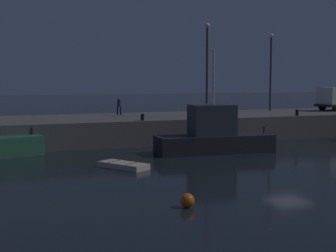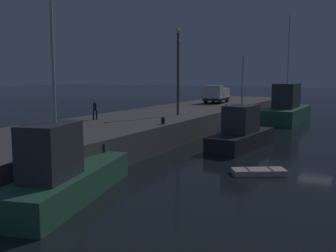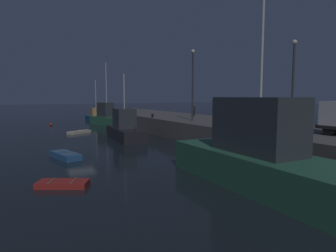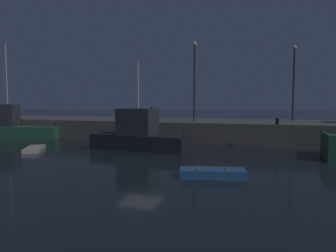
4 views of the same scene
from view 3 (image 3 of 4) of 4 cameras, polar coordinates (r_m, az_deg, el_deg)
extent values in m
plane|color=black|center=(29.15, -16.69, -3.80)|extent=(320.00, 320.00, 0.00)
cube|color=#5B5956|center=(35.18, 7.62, -0.34)|extent=(69.78, 9.90, 2.00)
cube|color=#2D6647|center=(16.32, 17.85, -8.17)|extent=(11.94, 4.13, 1.76)
cube|color=#33383D|center=(16.18, 17.21, 0.19)|extent=(4.86, 2.58, 2.95)
cylinder|color=silver|center=(16.53, 18.18, 19.96)|extent=(0.14, 0.14, 8.32)
cube|color=#2D6647|center=(49.11, -11.21, 0.94)|extent=(9.73, 4.82, 1.32)
cube|color=#33383D|center=(50.34, -12.20, 3.16)|extent=(3.20, 2.36, 2.39)
cylinder|color=silver|center=(49.94, -12.04, 8.29)|extent=(0.14, 0.14, 6.58)
cylinder|color=#262626|center=(45.44, -8.36, 1.76)|extent=(0.10, 0.10, 0.50)
cube|color=#232328|center=(32.81, -8.43, -1.46)|extent=(8.55, 3.25, 1.25)
cube|color=#33383D|center=(32.86, -8.57, 1.52)|extent=(3.22, 2.27, 2.14)
cylinder|color=silver|center=(32.69, -8.61, 6.73)|extent=(0.14, 0.14, 3.82)
cylinder|color=#262626|center=(29.04, -6.51, -0.64)|extent=(0.10, 0.10, 0.50)
cube|color=#195193|center=(59.38, -14.03, 1.48)|extent=(7.78, 2.88, 0.86)
cube|color=tan|center=(59.19, -14.03, 2.66)|extent=(2.87, 1.86, 1.60)
cylinder|color=silver|center=(58.56, -14.00, 6.04)|extent=(0.14, 0.14, 5.36)
cylinder|color=#262626|center=(55.90, -13.27, 1.94)|extent=(0.10, 0.10, 0.50)
cube|color=#2D6099|center=(23.86, -19.51, -5.44)|extent=(3.51, 1.99, 0.45)
cube|color=olive|center=(24.48, -20.21, -4.61)|extent=(0.34, 1.08, 0.04)
cube|color=olive|center=(23.16, -18.80, -5.14)|extent=(0.34, 1.08, 0.04)
cube|color=beige|center=(39.34, -17.02, -1.13)|extent=(2.59, 3.24, 0.32)
cube|color=olive|center=(38.87, -17.76, -0.97)|extent=(0.97, 0.62, 0.04)
cube|color=olive|center=(39.77, -16.31, -0.77)|extent=(0.97, 0.62, 0.04)
cube|color=#B22823|center=(16.61, -19.93, -10.60)|extent=(2.23, 2.83, 0.30)
cube|color=olive|center=(16.77, -21.83, -9.92)|extent=(0.92, 0.55, 0.04)
cube|color=olive|center=(16.38, -18.03, -10.15)|extent=(0.92, 0.55, 0.04)
sphere|color=red|center=(50.57, -21.99, 0.26)|extent=(0.44, 0.44, 0.44)
cylinder|color=#38383D|center=(33.18, 4.87, 7.58)|extent=(0.20, 0.20, 7.56)
sphere|color=#F9EFCC|center=(33.54, 4.93, 14.36)|extent=(0.44, 0.44, 0.44)
cylinder|color=#38383D|center=(29.24, 23.28, 7.28)|extent=(0.20, 0.20, 7.46)
sphere|color=#F9EFCC|center=(29.63, 23.59, 14.85)|extent=(0.44, 0.44, 0.44)
cylinder|color=black|center=(23.40, 29.14, -0.55)|extent=(0.92, 0.35, 0.90)
cylinder|color=black|center=(41.04, 5.19, 2.50)|extent=(0.13, 0.13, 0.76)
cylinder|color=black|center=(41.33, 5.11, 2.52)|extent=(0.13, 0.13, 0.76)
cylinder|color=#1E2333|center=(41.15, 5.16, 3.48)|extent=(0.38, 0.38, 0.63)
sphere|color=#8C664C|center=(41.14, 5.16, 4.07)|extent=(0.19, 0.19, 0.19)
cylinder|color=black|center=(25.72, 10.72, 0.19)|extent=(0.28, 0.28, 0.54)
cylinder|color=black|center=(37.97, -3.06, 2.05)|extent=(0.28, 0.28, 0.51)
camera|label=1|loc=(49.75, -50.80, 3.99)|focal=51.19mm
camera|label=2|loc=(60.56, -26.78, 6.17)|focal=42.02mm
camera|label=4|loc=(23.53, -58.26, 0.71)|focal=32.41mm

